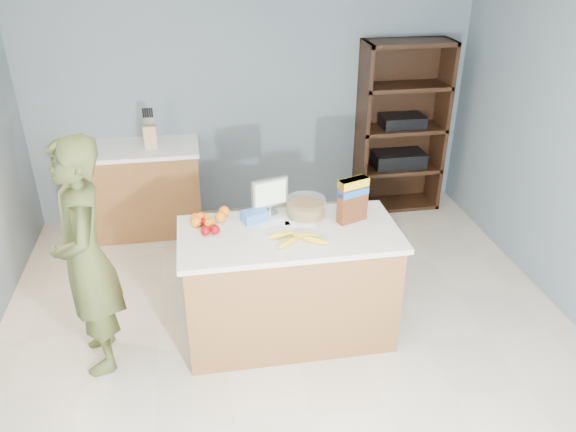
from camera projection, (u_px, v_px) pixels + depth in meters
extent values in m
cube|color=beige|center=(296.00, 359.00, 4.10)|extent=(4.50, 5.00, 0.02)
cube|color=slate|center=(252.00, 97.00, 5.70)|extent=(4.50, 0.02, 2.50)
cube|color=brown|center=(289.00, 287.00, 4.16)|extent=(1.50, 0.70, 0.86)
cube|color=silver|center=(289.00, 234.00, 3.95)|extent=(1.56, 0.76, 0.04)
cube|color=black|center=(289.00, 327.00, 4.34)|extent=(1.46, 0.66, 0.10)
cube|color=brown|center=(140.00, 191.00, 5.64)|extent=(1.20, 0.60, 0.86)
cube|color=white|center=(134.00, 149.00, 5.43)|extent=(1.24, 0.62, 0.04)
cube|color=black|center=(396.00, 123.00, 6.08)|extent=(0.90, 0.04, 1.80)
cube|color=black|center=(362.00, 130.00, 5.86)|extent=(0.04, 0.40, 1.80)
cube|color=black|center=(440.00, 126.00, 5.98)|extent=(0.04, 0.40, 1.80)
cube|color=black|center=(394.00, 203.00, 6.33)|extent=(0.90, 0.40, 0.04)
cube|color=black|center=(397.00, 168.00, 6.13)|extent=(0.90, 0.40, 0.04)
cube|color=black|center=(401.00, 128.00, 5.92)|extent=(0.90, 0.40, 0.04)
cube|color=black|center=(405.00, 86.00, 5.71)|extent=(0.90, 0.40, 0.04)
cube|color=black|center=(410.00, 43.00, 5.51)|extent=(0.90, 0.40, 0.04)
cube|color=black|center=(398.00, 159.00, 6.08)|extent=(0.55, 0.32, 0.16)
cube|color=black|center=(402.00, 121.00, 5.88)|extent=(0.45, 0.30, 0.12)
imported|color=#474F24|center=(86.00, 259.00, 3.72)|extent=(0.53, 0.69, 1.70)
cube|color=tan|center=(150.00, 136.00, 5.37)|extent=(0.12, 0.10, 0.22)
cylinder|color=black|center=(144.00, 121.00, 5.29)|extent=(0.02, 0.02, 0.09)
cylinder|color=black|center=(146.00, 121.00, 5.29)|extent=(0.02, 0.02, 0.09)
cylinder|color=black|center=(149.00, 121.00, 5.30)|extent=(0.02, 0.02, 0.09)
cylinder|color=black|center=(151.00, 121.00, 5.30)|extent=(0.02, 0.02, 0.09)
cylinder|color=black|center=(153.00, 121.00, 5.30)|extent=(0.02, 0.02, 0.09)
cube|color=white|center=(274.00, 223.00, 4.05)|extent=(0.23, 0.13, 0.00)
cube|color=white|center=(300.00, 225.00, 4.03)|extent=(0.23, 0.14, 0.00)
ellipsoid|color=yellow|center=(280.00, 235.00, 3.86)|extent=(0.20, 0.08, 0.04)
ellipsoid|color=yellow|center=(288.00, 242.00, 3.77)|extent=(0.18, 0.16, 0.04)
ellipsoid|color=yellow|center=(307.00, 236.00, 3.85)|extent=(0.20, 0.11, 0.04)
ellipsoid|color=yellow|center=(315.00, 240.00, 3.80)|extent=(0.19, 0.15, 0.04)
sphere|color=#8D030A|center=(205.00, 222.00, 4.00)|extent=(0.07, 0.07, 0.07)
sphere|color=#8D030A|center=(215.00, 230.00, 3.90)|extent=(0.07, 0.07, 0.07)
sphere|color=#8D030A|center=(205.00, 231.00, 3.88)|extent=(0.07, 0.07, 0.07)
sphere|color=orange|center=(196.00, 222.00, 3.99)|extent=(0.08, 0.08, 0.08)
sphere|color=orange|center=(201.00, 218.00, 4.05)|extent=(0.08, 0.08, 0.08)
sphere|color=orange|center=(210.00, 224.00, 3.97)|extent=(0.08, 0.08, 0.08)
sphere|color=orange|center=(220.00, 217.00, 4.06)|extent=(0.08, 0.08, 0.08)
sphere|color=orange|center=(195.00, 219.00, 4.04)|extent=(0.08, 0.08, 0.08)
sphere|color=orange|center=(207.00, 220.00, 4.01)|extent=(0.08, 0.08, 0.08)
sphere|color=orange|center=(224.00, 211.00, 4.13)|extent=(0.08, 0.08, 0.08)
cube|color=blue|center=(255.00, 216.00, 4.07)|extent=(0.21, 0.17, 0.08)
cylinder|color=#267219|center=(306.00, 210.00, 4.15)|extent=(0.27, 0.27, 0.09)
cylinder|color=white|center=(306.00, 207.00, 4.14)|extent=(0.30, 0.30, 0.13)
cylinder|color=silver|center=(270.00, 213.00, 4.19)|extent=(0.12, 0.12, 0.01)
cylinder|color=silver|center=(270.00, 209.00, 4.18)|extent=(0.02, 0.02, 0.05)
cube|color=silver|center=(270.00, 193.00, 4.11)|extent=(0.28, 0.11, 0.22)
cube|color=yellow|center=(271.00, 194.00, 4.10)|extent=(0.23, 0.07, 0.18)
cube|color=#592B14|center=(353.00, 200.00, 4.01)|extent=(0.23, 0.15, 0.33)
cube|color=yellow|center=(354.00, 183.00, 3.95)|extent=(0.24, 0.15, 0.06)
cube|color=blue|center=(353.00, 192.00, 3.98)|extent=(0.24, 0.15, 0.05)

